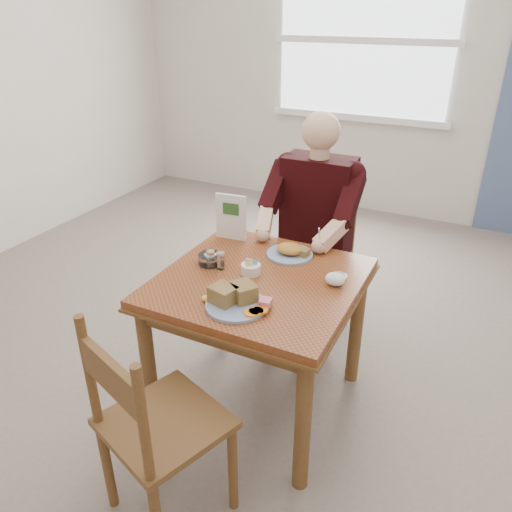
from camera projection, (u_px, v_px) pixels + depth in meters
The scene contains 16 objects.
floor at pixel (259, 400), 2.67m from camera, with size 6.00×6.00×0.00m, color #6E6159.
wall_back at pixel (407, 66), 4.44m from camera, with size 5.50×5.50×0.00m, color beige.
lemon_wedge at pixel (207, 299), 2.14m from camera, with size 0.05×0.04×0.03m, color yellow.
napkin at pixel (335, 279), 2.26m from camera, with size 0.09×0.08×0.06m, color white.
metal_dish at pixel (338, 276), 2.33m from camera, with size 0.08×0.08×0.01m, color silver.
window at pixel (364, 40), 4.48m from camera, with size 1.72×0.04×1.42m.
table at pixel (259, 298), 2.38m from camera, with size 0.92×0.92×0.75m.
chair_far at pixel (315, 259), 3.09m from camera, with size 0.42×0.42×0.95m.
chair_near at pixel (154, 427), 1.87m from camera, with size 0.54×0.54×0.95m.
diner at pixel (313, 215), 2.87m from camera, with size 0.53×0.56×1.39m.
near_plate at pixel (236, 299), 2.11m from camera, with size 0.34×0.34×0.09m.
far_plate at pixel (291, 251), 2.53m from camera, with size 0.27×0.27×0.06m.
caddy at pixel (251, 269), 2.36m from camera, with size 0.10×0.10×0.07m.
shakers at pixel (216, 260), 2.40m from camera, with size 0.09×0.05×0.09m.
creamer at pixel (210, 259), 2.44m from camera, with size 0.13×0.13×0.05m.
menu at pixel (231, 217), 2.66m from camera, with size 0.17×0.03×0.25m.
Camera 1 is at (0.89, -1.83, 1.90)m, focal length 35.00 mm.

